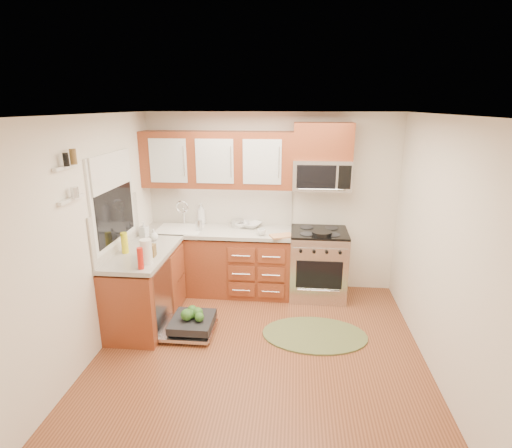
# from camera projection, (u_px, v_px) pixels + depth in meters

# --- Properties ---
(floor) EXTENTS (3.50, 3.50, 0.00)m
(floor) POSITION_uv_depth(u_px,v_px,m) (260.00, 352.00, 4.36)
(floor) COLOR brown
(floor) RESTS_ON ground
(ceiling) EXTENTS (3.50, 3.50, 0.00)m
(ceiling) POSITION_uv_depth(u_px,v_px,m) (260.00, 115.00, 3.64)
(ceiling) COLOR white
(ceiling) RESTS_ON ground
(wall_back) EXTENTS (3.50, 0.04, 2.50)m
(wall_back) POSITION_uv_depth(u_px,v_px,m) (271.00, 203.00, 5.67)
(wall_back) COLOR white
(wall_back) RESTS_ON ground
(wall_front) EXTENTS (3.50, 0.04, 2.50)m
(wall_front) POSITION_uv_depth(u_px,v_px,m) (233.00, 343.00, 2.33)
(wall_front) COLOR white
(wall_front) RESTS_ON ground
(wall_left) EXTENTS (0.04, 3.50, 2.50)m
(wall_left) POSITION_uv_depth(u_px,v_px,m) (93.00, 238.00, 4.16)
(wall_left) COLOR white
(wall_left) RESTS_ON ground
(wall_right) EXTENTS (0.04, 3.50, 2.50)m
(wall_right) POSITION_uv_depth(u_px,v_px,m) (441.00, 250.00, 3.83)
(wall_right) COLOR white
(wall_right) RESTS_ON ground
(base_cabinet_back) EXTENTS (2.05, 0.60, 0.85)m
(base_cabinet_back) POSITION_uv_depth(u_px,v_px,m) (218.00, 263.00, 5.69)
(base_cabinet_back) COLOR brown
(base_cabinet_back) RESTS_ON ground
(base_cabinet_left) EXTENTS (0.60, 1.25, 0.85)m
(base_cabinet_left) POSITION_uv_depth(u_px,v_px,m) (146.00, 289.00, 4.87)
(base_cabinet_left) COLOR brown
(base_cabinet_left) RESTS_ON ground
(countertop_back) EXTENTS (2.07, 0.64, 0.05)m
(countertop_back) POSITION_uv_depth(u_px,v_px,m) (217.00, 231.00, 5.54)
(countertop_back) COLOR #A39E95
(countertop_back) RESTS_ON base_cabinet_back
(countertop_left) EXTENTS (0.64, 1.27, 0.05)m
(countertop_left) POSITION_uv_depth(u_px,v_px,m) (143.00, 253.00, 4.73)
(countertop_left) COLOR #A39E95
(countertop_left) RESTS_ON base_cabinet_left
(backsplash_back) EXTENTS (2.05, 0.02, 0.57)m
(backsplash_back) POSITION_uv_depth(u_px,v_px,m) (221.00, 205.00, 5.73)
(backsplash_back) COLOR beige
(backsplash_back) RESTS_ON ground
(backsplash_left) EXTENTS (0.02, 1.25, 0.57)m
(backsplash_left) POSITION_uv_depth(u_px,v_px,m) (117.00, 227.00, 4.67)
(backsplash_left) COLOR beige
(backsplash_left) RESTS_ON ground
(upper_cabinets) EXTENTS (2.05, 0.35, 0.75)m
(upper_cabinets) POSITION_uv_depth(u_px,v_px,m) (217.00, 160.00, 5.39)
(upper_cabinets) COLOR brown
(upper_cabinets) RESTS_ON ground
(cabinet_over_mw) EXTENTS (0.76, 0.35, 0.47)m
(cabinet_over_mw) POSITION_uv_depth(u_px,v_px,m) (323.00, 141.00, 5.18)
(cabinet_over_mw) COLOR brown
(cabinet_over_mw) RESTS_ON ground
(range) EXTENTS (0.76, 0.64, 0.95)m
(range) POSITION_uv_depth(u_px,v_px,m) (318.00, 264.00, 5.52)
(range) COLOR silver
(range) RESTS_ON ground
(microwave) EXTENTS (0.76, 0.38, 0.40)m
(microwave) POSITION_uv_depth(u_px,v_px,m) (322.00, 175.00, 5.28)
(microwave) COLOR silver
(microwave) RESTS_ON ground
(sink) EXTENTS (0.62, 0.50, 0.26)m
(sink) POSITION_uv_depth(u_px,v_px,m) (180.00, 237.00, 5.60)
(sink) COLOR white
(sink) RESTS_ON ground
(dishwasher) EXTENTS (0.70, 0.60, 0.20)m
(dishwasher) POSITION_uv_depth(u_px,v_px,m) (189.00, 325.00, 4.69)
(dishwasher) COLOR silver
(dishwasher) RESTS_ON ground
(window) EXTENTS (0.03, 1.05, 1.05)m
(window) POSITION_uv_depth(u_px,v_px,m) (113.00, 199.00, 4.55)
(window) COLOR white
(window) RESTS_ON ground
(window_blind) EXTENTS (0.02, 0.96, 0.40)m
(window_blind) POSITION_uv_depth(u_px,v_px,m) (112.00, 171.00, 4.45)
(window_blind) COLOR white
(window_blind) RESTS_ON ground
(shelf_upper) EXTENTS (0.04, 0.40, 0.03)m
(shelf_upper) POSITION_uv_depth(u_px,v_px,m) (67.00, 167.00, 3.60)
(shelf_upper) COLOR white
(shelf_upper) RESTS_ON ground
(shelf_lower) EXTENTS (0.04, 0.40, 0.03)m
(shelf_lower) POSITION_uv_depth(u_px,v_px,m) (72.00, 199.00, 3.68)
(shelf_lower) COLOR white
(shelf_lower) RESTS_ON ground
(rug) EXTENTS (1.35, 1.02, 0.02)m
(rug) POSITION_uv_depth(u_px,v_px,m) (315.00, 335.00, 4.66)
(rug) COLOR #606A3C
(rug) RESTS_ON ground
(skillet) EXTENTS (0.30, 0.30, 0.05)m
(skillet) POSITION_uv_depth(u_px,v_px,m) (322.00, 233.00, 5.21)
(skillet) COLOR black
(skillet) RESTS_ON range
(stock_pot) EXTENTS (0.19, 0.19, 0.11)m
(stock_pot) POSITION_uv_depth(u_px,v_px,m) (237.00, 223.00, 5.63)
(stock_pot) COLOR silver
(stock_pot) RESTS_ON countertop_back
(cutting_board) EXTENTS (0.35, 0.29, 0.02)m
(cutting_board) POSITION_uv_depth(u_px,v_px,m) (282.00, 236.00, 5.23)
(cutting_board) COLOR tan
(cutting_board) RESTS_ON countertop_back
(canister) EXTENTS (0.11, 0.11, 0.15)m
(canister) POSITION_uv_depth(u_px,v_px,m) (199.00, 225.00, 5.47)
(canister) COLOR silver
(canister) RESTS_ON countertop_back
(paper_towel_roll) EXTENTS (0.14, 0.14, 0.27)m
(paper_towel_roll) POSITION_uv_depth(u_px,v_px,m) (146.00, 252.00, 4.31)
(paper_towel_roll) COLOR white
(paper_towel_roll) RESTS_ON countertop_left
(mustard_bottle) EXTENTS (0.10, 0.10, 0.25)m
(mustard_bottle) POSITION_uv_depth(u_px,v_px,m) (125.00, 243.00, 4.63)
(mustard_bottle) COLOR yellow
(mustard_bottle) RESTS_ON countertop_left
(red_bottle) EXTENTS (0.08, 0.08, 0.23)m
(red_bottle) POSITION_uv_depth(u_px,v_px,m) (140.00, 258.00, 4.18)
(red_bottle) COLOR red
(red_bottle) RESTS_ON countertop_left
(wooden_box) EXTENTS (0.14, 0.10, 0.14)m
(wooden_box) POSITION_uv_depth(u_px,v_px,m) (149.00, 250.00, 4.54)
(wooden_box) COLOR brown
(wooden_box) RESTS_ON countertop_left
(blue_carton) EXTENTS (0.09, 0.06, 0.14)m
(blue_carton) POSITION_uv_depth(u_px,v_px,m) (147.00, 257.00, 4.35)
(blue_carton) COLOR #226C9E
(blue_carton) RESTS_ON countertop_left
(bowl_a) EXTENTS (0.37, 0.37, 0.07)m
(bowl_a) POSITION_uv_depth(u_px,v_px,m) (251.00, 225.00, 5.63)
(bowl_a) COLOR #999999
(bowl_a) RESTS_ON countertop_back
(bowl_b) EXTENTS (0.25, 0.25, 0.08)m
(bowl_b) POSITION_uv_depth(u_px,v_px,m) (241.00, 224.00, 5.64)
(bowl_b) COLOR #999999
(bowl_b) RESTS_ON countertop_back
(cup) EXTENTS (0.13, 0.13, 0.09)m
(cup) POSITION_uv_depth(u_px,v_px,m) (261.00, 232.00, 5.28)
(cup) COLOR #999999
(cup) RESTS_ON countertop_back
(soap_bottle_a) EXTENTS (0.14, 0.14, 0.31)m
(soap_bottle_a) POSITION_uv_depth(u_px,v_px,m) (201.00, 214.00, 5.74)
(soap_bottle_a) COLOR #999999
(soap_bottle_a) RESTS_ON countertop_back
(soap_bottle_b) EXTENTS (0.11, 0.12, 0.20)m
(soap_bottle_b) POSITION_uv_depth(u_px,v_px,m) (144.00, 229.00, 5.22)
(soap_bottle_b) COLOR #999999
(soap_bottle_b) RESTS_ON countertop_left
(soap_bottle_c) EXTENTS (0.15, 0.15, 0.15)m
(soap_bottle_c) POSITION_uv_depth(u_px,v_px,m) (154.00, 235.00, 5.07)
(soap_bottle_c) COLOR #999999
(soap_bottle_c) RESTS_ON countertop_left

